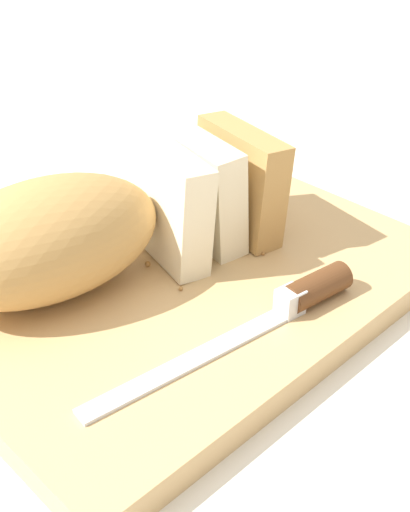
{
  "coord_description": "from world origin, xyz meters",
  "views": [
    {
      "loc": [
        -0.32,
        -0.36,
        0.37
      ],
      "look_at": [
        0.0,
        0.0,
        0.06
      ],
      "focal_mm": 48.05,
      "sensor_mm": 36.0,
      "label": 1
    }
  ],
  "objects": [
    {
      "name": "bread_loaf",
      "position": [
        -0.05,
        0.07,
        0.08
      ],
      "size": [
        0.32,
        0.15,
        0.1
      ],
      "rotation": [
        0.0,
        0.0,
        -0.14
      ],
      "color": "tan",
      "rests_on": "cutting_board"
    },
    {
      "name": "crumb_near_loaf",
      "position": [
        0.07,
        -0.0,
        0.03
      ],
      "size": [
        0.0,
        0.0,
        0.0
      ],
      "primitive_type": "sphere",
      "color": "#A8753D",
      "rests_on": "cutting_board"
    },
    {
      "name": "crumb_near_knife",
      "position": [
        -0.02,
        0.06,
        0.03
      ],
      "size": [
        0.01,
        0.01,
        0.01
      ],
      "primitive_type": "sphere",
      "color": "#A8753D",
      "rests_on": "cutting_board"
    },
    {
      "name": "ground_plane",
      "position": [
        0.0,
        0.0,
        0.0
      ],
      "size": [
        3.0,
        3.0,
        0.0
      ],
      "primitive_type": "plane",
      "color": "silver"
    },
    {
      "name": "bread_knife",
      "position": [
        0.03,
        -0.07,
        0.04
      ],
      "size": [
        0.25,
        0.04,
        0.02
      ],
      "rotation": [
        0.0,
        0.0,
        3.06
      ],
      "color": "silver",
      "rests_on": "cutting_board"
    },
    {
      "name": "cutting_board",
      "position": [
        0.0,
        0.0,
        0.01
      ],
      "size": [
        0.44,
        0.28,
        0.03
      ],
      "primitive_type": "cube",
      "rotation": [
        0.0,
        0.0,
        0.05
      ],
      "color": "tan",
      "rests_on": "ground_plane"
    },
    {
      "name": "crumb_stray_left",
      "position": [
        -0.02,
        0.01,
        0.03
      ],
      "size": [
        0.0,
        0.0,
        0.0
      ],
      "primitive_type": "sphere",
      "color": "#A8753D",
      "rests_on": "cutting_board"
    }
  ]
}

